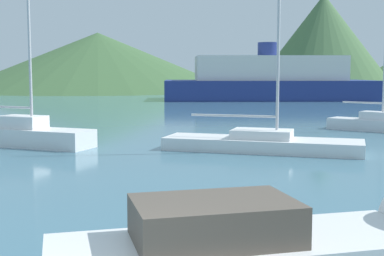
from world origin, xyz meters
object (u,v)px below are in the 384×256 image
Objects in this scene: sailboat_inner at (23,134)px; ferry_distant at (268,80)px; sailboat_outer at (262,142)px; motorboat_near at (290,248)px; sailboat_middle at (376,123)px.

ferry_distant is (15.21, 40.14, 1.72)m from sailboat_inner.
ferry_distant is at bearing 89.60° from sailboat_inner.
sailboat_outer is at bearing -99.97° from ferry_distant.
sailboat_middle is at bearing 53.35° from motorboat_near.
sailboat_outer reaches higher than ferry_distant.
sailboat_outer reaches higher than sailboat_inner.
sailboat_inner is 18.37m from sailboat_middle.
ferry_distant reaches higher than motorboat_near.
sailboat_outer is (-6.99, -7.68, -0.07)m from sailboat_middle.
sailboat_middle is 0.78× the size of sailboat_outer.
sailboat_middle is 0.32× the size of ferry_distant.
motorboat_near is at bearing -78.61° from sailboat_outer.
ferry_distant is at bearing 129.89° from sailboat_middle.
sailboat_inner reaches higher than motorboat_near.
sailboat_inner is 0.31× the size of ferry_distant.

